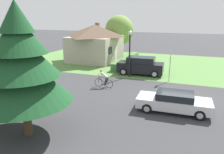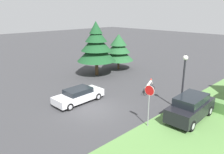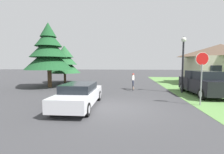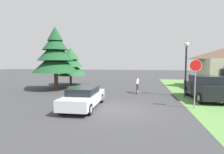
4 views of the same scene
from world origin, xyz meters
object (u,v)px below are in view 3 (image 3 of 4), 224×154
object	(u,v)px
sedan_left_lane	(80,95)
conifer_tall_near	(49,52)
cyclist	(133,82)
cottage_house	(220,63)
conifer_tall_far	(65,61)
parked_suv_right	(203,83)
stop_sign	(202,68)
street_lamp	(183,55)

from	to	relation	value
sedan_left_lane	conifer_tall_near	size ratio (longest dim) A/B	0.70
cyclist	conifer_tall_near	world-z (taller)	conifer_tall_near
sedan_left_lane	cottage_house	bearing A→B (deg)	-51.31
cottage_house	cyclist	xyz separation A→B (m)	(-10.67, -5.66, -1.80)
conifer_tall_far	parked_suv_right	bearing A→B (deg)	-25.59
cyclist	cottage_house	bearing A→B (deg)	-59.64
sedan_left_lane	conifer_tall_far	size ratio (longest dim) A/B	0.96
cyclist	stop_sign	bearing A→B (deg)	-141.57
cottage_house	sedan_left_lane	size ratio (longest dim) A/B	1.60
cyclist	conifer_tall_far	size ratio (longest dim) A/B	0.36
stop_sign	conifer_tall_near	bearing A→B (deg)	-30.44
sedan_left_lane	conifer_tall_far	bearing A→B (deg)	25.72
sedan_left_lane	parked_suv_right	bearing A→B (deg)	-65.56
cyclist	stop_sign	distance (m)	6.49
sedan_left_lane	cyclist	xyz separation A→B (m)	(3.12, 6.14, 0.07)
sedan_left_lane	cyclist	world-z (taller)	cyclist
street_lamp	parked_suv_right	bearing A→B (deg)	-35.06
parked_suv_right	conifer_tall_far	world-z (taller)	conifer_tall_far
cottage_house	parked_suv_right	size ratio (longest dim) A/B	1.56
cottage_house	stop_sign	xyz separation A→B (m)	(-6.94, -10.78, -0.37)
conifer_tall_far	conifer_tall_near	bearing A→B (deg)	-87.96
cottage_house	conifer_tall_near	world-z (taller)	conifer_tall_near
cottage_house	stop_sign	distance (m)	12.83
cottage_house	cyclist	world-z (taller)	cottage_house
cottage_house	cyclist	distance (m)	12.21
stop_sign	conifer_tall_far	bearing A→B (deg)	-43.65
cyclist	conifer_tall_far	world-z (taller)	conifer_tall_far
cyclist	conifer_tall_near	xyz separation A→B (m)	(-8.68, 0.67, 2.99)
stop_sign	conifer_tall_far	distance (m)	15.98
stop_sign	conifer_tall_far	xyz separation A→B (m)	(-12.54, 9.89, 0.66)
conifer_tall_near	conifer_tall_far	distance (m)	4.20
cottage_house	parked_suv_right	bearing A→B (deg)	-123.72
parked_suv_right	conifer_tall_near	xyz separation A→B (m)	(-13.95, 2.66, 2.78)
sedan_left_lane	cyclist	size ratio (longest dim) A/B	2.69
conifer_tall_near	conifer_tall_far	bearing A→B (deg)	92.04
sedan_left_lane	street_lamp	bearing A→B (deg)	-56.83
cyclist	conifer_tall_far	xyz separation A→B (m)	(-8.82, 4.77, 2.09)
parked_suv_right	conifer_tall_far	distance (m)	15.75
street_lamp	conifer_tall_near	xyz separation A→B (m)	(-12.72, 1.79, 0.58)
cottage_house	parked_suv_right	distance (m)	9.49
cyclist	stop_sign	xyz separation A→B (m)	(3.72, -5.12, 1.43)
stop_sign	street_lamp	bearing A→B (deg)	-99.95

